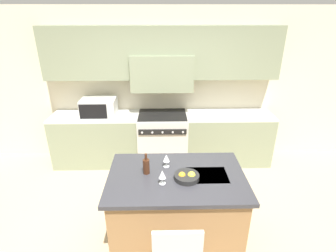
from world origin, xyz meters
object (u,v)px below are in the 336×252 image
object	(u,v)px
range_stove	(163,139)
wine_glass_near	(162,175)
wine_bottle	(146,166)
wine_glass_far	(166,158)
fruit_bowl	(187,176)
microwave	(99,107)

from	to	relation	value
range_stove	wine_glass_near	world-z (taller)	wine_glass_near
wine_bottle	wine_glass_near	world-z (taller)	wine_bottle
wine_glass_far	wine_bottle	bearing A→B (deg)	-149.70
wine_glass_near	fruit_bowl	size ratio (longest dim) A/B	0.59
wine_bottle	fruit_bowl	size ratio (longest dim) A/B	0.91
wine_bottle	wine_glass_far	distance (m)	0.26
wine_bottle	wine_glass_far	xyz separation A→B (m)	(0.22, 0.13, 0.02)
wine_bottle	wine_glass_far	bearing A→B (deg)	30.30
microwave	wine_bottle	distance (m)	2.04
range_stove	microwave	size ratio (longest dim) A/B	1.62
fruit_bowl	wine_bottle	bearing A→B (deg)	164.70
wine_bottle	wine_glass_near	xyz separation A→B (m)	(0.18, -0.20, 0.02)
wine_glass_far	wine_glass_near	bearing A→B (deg)	-98.19
wine_bottle	wine_glass_near	distance (m)	0.26
wine_bottle	microwave	bearing A→B (deg)	116.51
range_stove	microwave	world-z (taller)	microwave
range_stove	wine_glass_near	distance (m)	2.09
range_stove	wine_bottle	distance (m)	1.90
range_stove	fruit_bowl	size ratio (longest dim) A/B	3.50
range_stove	wine_bottle	size ratio (longest dim) A/B	3.85
range_stove	microwave	bearing A→B (deg)	179.02
wine_glass_far	range_stove	bearing A→B (deg)	91.38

